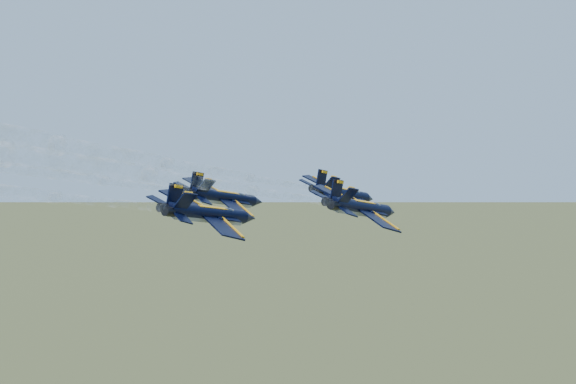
% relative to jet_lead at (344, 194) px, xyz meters
% --- Properties ---
extents(jet_lead, '(9.89, 14.48, 4.91)m').
position_rel_jet_lead_xyz_m(jet_lead, '(0.00, 0.00, 0.00)').
color(jet_lead, black).
extents(jet_left, '(9.89, 14.48, 4.91)m').
position_rel_jet_lead_xyz_m(jet_left, '(-13.37, -7.22, 0.00)').
color(jet_left, black).
extents(jet_right, '(9.89, 14.48, 4.91)m').
position_rel_jet_lead_xyz_m(jet_right, '(4.47, -14.34, 0.00)').
color(jet_right, black).
extents(jet_slot, '(9.89, 14.48, 4.91)m').
position_rel_jet_lead_xyz_m(jet_slot, '(-9.68, -23.30, 0.00)').
color(jet_slot, black).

